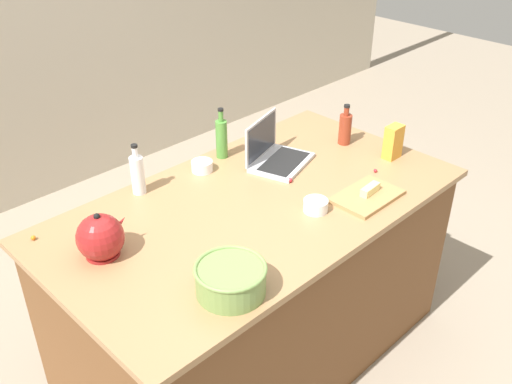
% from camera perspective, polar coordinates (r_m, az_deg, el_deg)
% --- Properties ---
extents(ground_plane, '(12.00, 12.00, 0.00)m').
position_cam_1_polar(ground_plane, '(3.08, 0.00, -15.28)').
color(ground_plane, gray).
extents(wall_back, '(8.00, 0.10, 2.60)m').
position_cam_1_polar(wall_back, '(4.13, -23.12, 15.73)').
color(wall_back, beige).
rests_on(wall_back, ground).
extents(island_counter, '(1.84, 1.02, 0.90)m').
position_cam_1_polar(island_counter, '(2.77, 0.00, -8.85)').
color(island_counter, brown).
rests_on(island_counter, ground).
extents(laptop, '(0.36, 0.31, 0.22)m').
position_cam_1_polar(laptop, '(2.80, 1.89, 3.76)').
color(laptop, '#B7B7BC').
rests_on(laptop, island_counter).
extents(mixing_bowl_large, '(0.25, 0.25, 0.11)m').
position_cam_1_polar(mixing_bowl_large, '(2.00, -2.52, -8.56)').
color(mixing_bowl_large, '#72934C').
rests_on(mixing_bowl_large, island_counter).
extents(bottle_olive, '(0.06, 0.06, 0.26)m').
position_cam_1_polar(bottle_olive, '(2.83, -3.42, 5.36)').
color(bottle_olive, '#4C8C38').
rests_on(bottle_olive, island_counter).
extents(bottle_vinegar, '(0.06, 0.06, 0.24)m').
position_cam_1_polar(bottle_vinegar, '(2.58, -11.61, 1.78)').
color(bottle_vinegar, white).
rests_on(bottle_vinegar, island_counter).
extents(bottle_soy, '(0.06, 0.06, 0.21)m').
position_cam_1_polar(bottle_soy, '(3.01, 8.78, 6.24)').
color(bottle_soy, maroon).
rests_on(bottle_soy, island_counter).
extents(kettle, '(0.21, 0.18, 0.20)m').
position_cam_1_polar(kettle, '(2.23, -15.08, -4.36)').
color(kettle, maroon).
rests_on(kettle, island_counter).
extents(cutting_board, '(0.31, 0.20, 0.02)m').
position_cam_1_polar(cutting_board, '(2.58, 10.89, -0.42)').
color(cutting_board, '#AD7F4C').
rests_on(cutting_board, island_counter).
extents(butter_stick_left, '(0.11, 0.04, 0.04)m').
position_cam_1_polar(butter_stick_left, '(2.58, 11.19, 0.24)').
color(butter_stick_left, '#F4E58C').
rests_on(butter_stick_left, cutting_board).
extents(ramekin_small, '(0.10, 0.10, 0.05)m').
position_cam_1_polar(ramekin_small, '(2.45, 5.91, -1.33)').
color(ramekin_small, white).
rests_on(ramekin_small, island_counter).
extents(ramekin_medium, '(0.10, 0.10, 0.05)m').
position_cam_1_polar(ramekin_medium, '(2.75, -5.34, 2.57)').
color(ramekin_medium, white).
rests_on(ramekin_medium, island_counter).
extents(candy_bag, '(0.09, 0.06, 0.17)m').
position_cam_1_polar(candy_bag, '(2.91, 13.38, 4.83)').
color(candy_bag, gold).
rests_on(candy_bag, island_counter).
extents(candy_0, '(0.02, 0.02, 0.02)m').
position_cam_1_polar(candy_0, '(2.43, -21.12, -4.24)').
color(candy_0, orange).
rests_on(candy_0, island_counter).
extents(candy_1, '(0.02, 0.02, 0.02)m').
position_cam_1_polar(candy_1, '(2.79, 11.69, 2.08)').
color(candy_1, red).
rests_on(candy_1, island_counter).
extents(candy_2, '(0.02, 0.02, 0.02)m').
position_cam_1_polar(candy_2, '(2.65, 3.39, 1.16)').
color(candy_2, red).
rests_on(candy_2, island_counter).
extents(candy_3, '(0.02, 0.02, 0.02)m').
position_cam_1_polar(candy_3, '(2.27, -13.88, -5.57)').
color(candy_3, blue).
rests_on(candy_3, island_counter).
extents(candy_4, '(0.02, 0.02, 0.02)m').
position_cam_1_polar(candy_4, '(2.34, -13.89, -4.30)').
color(candy_4, red).
rests_on(candy_4, island_counter).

